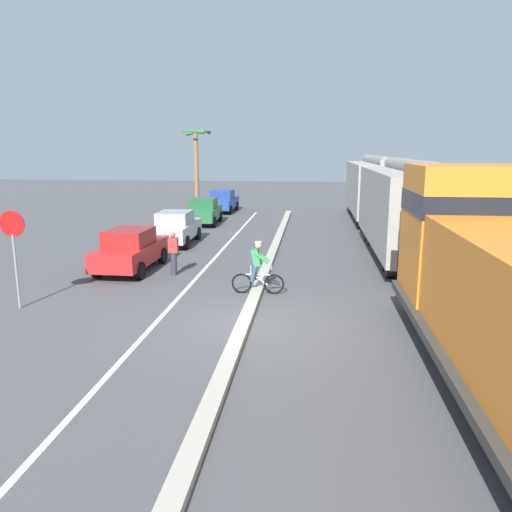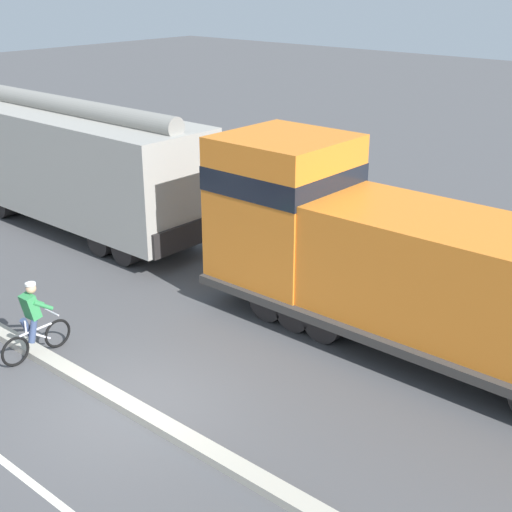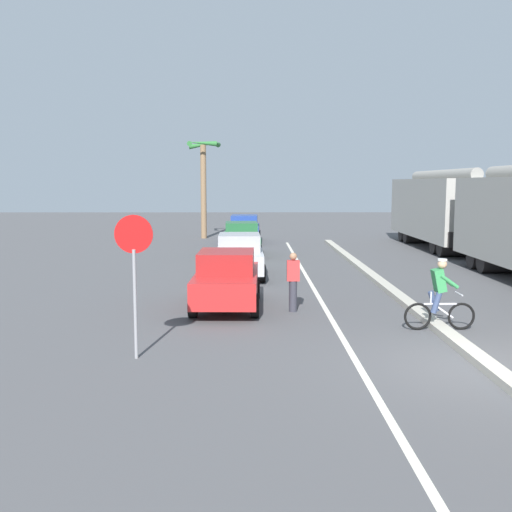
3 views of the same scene
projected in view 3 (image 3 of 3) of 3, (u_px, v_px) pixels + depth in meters
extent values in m
plane|color=#4C4C4F|center=(486.00, 368.00, 11.36)|extent=(120.00, 120.00, 0.00)
cube|color=#B2AD9E|center=(406.00, 302.00, 17.30)|extent=(0.36, 36.00, 0.16)
cube|color=silver|center=(323.00, 304.00, 17.29)|extent=(0.14, 36.00, 0.01)
cube|color=black|center=(486.00, 242.00, 25.78)|extent=(2.61, 0.10, 0.70)
cylinder|color=black|center=(500.00, 258.00, 24.37)|extent=(2.46, 0.90, 0.90)
cylinder|color=black|center=(512.00, 262.00, 23.28)|extent=(2.46, 0.90, 0.90)
cube|color=#A3A098|center=(441.00, 208.00, 31.93)|extent=(2.90, 10.40, 3.10)
cylinder|color=gray|center=(442.00, 175.00, 31.72)|extent=(0.60, 9.88, 0.60)
cube|color=black|center=(414.00, 224.00, 37.29)|extent=(2.61, 0.10, 0.70)
cube|color=black|center=(477.00, 240.00, 26.87)|extent=(2.61, 0.10, 0.70)
cylinder|color=black|center=(420.00, 234.00, 35.88)|extent=(2.46, 0.90, 0.90)
cylinder|color=black|center=(426.00, 235.00, 34.79)|extent=(2.46, 0.90, 0.90)
cylinder|color=black|center=(457.00, 245.00, 29.48)|extent=(2.46, 0.90, 0.90)
cylinder|color=black|center=(465.00, 247.00, 28.39)|extent=(2.46, 0.90, 0.90)
cube|color=red|center=(227.00, 284.00, 16.83)|extent=(1.78, 4.23, 0.70)
cube|color=maroon|center=(226.00, 262.00, 16.61)|extent=(1.54, 1.93, 0.60)
cube|color=#1E232D|center=(229.00, 259.00, 17.60)|extent=(1.43, 0.15, 0.51)
cylinder|color=black|center=(203.00, 288.00, 18.18)|extent=(0.23, 0.64, 0.64)
cylinder|color=black|center=(256.00, 288.00, 18.16)|extent=(0.23, 0.64, 0.64)
cylinder|color=black|center=(193.00, 305.00, 15.59)|extent=(0.23, 0.64, 0.64)
cylinder|color=black|center=(255.00, 306.00, 15.57)|extent=(0.23, 0.64, 0.64)
cube|color=#B7BABF|center=(239.00, 259.00, 22.32)|extent=(1.78, 4.23, 0.70)
cube|color=#9C9EA2|center=(239.00, 242.00, 22.09)|extent=(1.53, 1.93, 0.60)
cube|color=#1E232D|center=(239.00, 241.00, 23.09)|extent=(1.43, 0.15, 0.51)
cylinder|color=black|center=(219.00, 264.00, 23.63)|extent=(0.23, 0.64, 0.64)
cylinder|color=black|center=(260.00, 264.00, 23.67)|extent=(0.23, 0.64, 0.64)
cylinder|color=black|center=(216.00, 274.00, 21.05)|extent=(0.23, 0.64, 0.64)
cylinder|color=black|center=(262.00, 273.00, 21.09)|extent=(0.23, 0.64, 0.64)
cube|color=#286B3D|center=(241.00, 242.00, 28.95)|extent=(1.85, 4.26, 0.70)
cube|color=#225B34|center=(241.00, 228.00, 28.72)|extent=(1.57, 1.95, 0.60)
cube|color=#1E232D|center=(241.00, 228.00, 29.72)|extent=(1.43, 0.17, 0.51)
cylinder|color=black|center=(225.00, 246.00, 30.25)|extent=(0.24, 0.65, 0.64)
cylinder|color=black|center=(257.00, 246.00, 30.32)|extent=(0.24, 0.65, 0.64)
cylinder|color=black|center=(224.00, 252.00, 27.67)|extent=(0.24, 0.65, 0.64)
cylinder|color=black|center=(259.00, 252.00, 27.74)|extent=(0.24, 0.65, 0.64)
cube|color=#28479E|center=(245.00, 231.00, 35.04)|extent=(1.80, 4.24, 0.70)
cube|color=navy|center=(244.00, 220.00, 34.81)|extent=(1.54, 1.93, 0.60)
cube|color=#1E232D|center=(245.00, 220.00, 35.81)|extent=(1.43, 0.15, 0.51)
cylinder|color=black|center=(232.00, 235.00, 36.39)|extent=(0.23, 0.64, 0.64)
cylinder|color=black|center=(259.00, 235.00, 36.36)|extent=(0.23, 0.64, 0.64)
cylinder|color=black|center=(229.00, 239.00, 33.80)|extent=(0.23, 0.64, 0.64)
cylinder|color=black|center=(258.00, 239.00, 33.78)|extent=(0.23, 0.64, 0.64)
torus|color=black|center=(461.00, 316.00, 14.29)|extent=(0.66, 0.07, 0.66)
torus|color=black|center=(418.00, 316.00, 14.27)|extent=(0.66, 0.07, 0.66)
cylinder|color=silver|center=(440.00, 304.00, 14.24)|extent=(0.79, 0.06, 0.05)
cylinder|color=silver|center=(444.00, 311.00, 14.27)|extent=(0.48, 0.06, 0.36)
cylinder|color=silver|center=(431.00, 298.00, 14.22)|extent=(0.04, 0.04, 0.30)
cylinder|color=silver|center=(459.00, 294.00, 14.22)|extent=(0.04, 0.48, 0.04)
cylinder|color=#38476B|center=(434.00, 301.00, 14.34)|extent=(0.30, 0.14, 0.52)
cylinder|color=#38476B|center=(436.00, 303.00, 14.14)|extent=(0.27, 0.14, 0.52)
cube|color=#338C4C|center=(439.00, 280.00, 14.17)|extent=(0.33, 0.34, 0.57)
sphere|color=tan|center=(442.00, 264.00, 14.13)|extent=(0.22, 0.22, 0.22)
cylinder|color=white|center=(442.00, 260.00, 14.12)|extent=(0.22, 0.22, 0.05)
cylinder|color=#338C4C|center=(445.00, 279.00, 14.34)|extent=(0.46, 0.10, 0.36)
cylinder|color=#338C4C|center=(449.00, 281.00, 14.02)|extent=(0.46, 0.10, 0.36)
cylinder|color=gray|center=(135.00, 304.00, 11.88)|extent=(0.07, 0.07, 2.20)
cylinder|color=red|center=(134.00, 234.00, 11.72)|extent=(0.76, 0.03, 0.76)
cylinder|color=white|center=(134.00, 234.00, 11.74)|extent=(0.48, 0.02, 0.48)
cylinder|color=#846647|center=(204.00, 192.00, 37.55)|extent=(0.36, 0.36, 5.84)
cone|color=#2D7033|center=(217.00, 144.00, 37.20)|extent=(0.34, 1.80, 0.32)
cone|color=#2D7033|center=(203.00, 145.00, 38.07)|extent=(1.85, 0.45, 0.58)
cone|color=#2D7033|center=(189.00, 144.00, 37.02)|extent=(0.63, 1.84, 0.41)
cone|color=#2D7033|center=(202.00, 143.00, 36.29)|extent=(1.82, 0.34, 0.42)
cylinder|color=#33333D|center=(293.00, 296.00, 16.32)|extent=(0.22, 0.22, 0.85)
cube|color=red|center=(293.00, 271.00, 16.23)|extent=(0.34, 0.22, 0.56)
sphere|color=#9E7051|center=(293.00, 256.00, 16.18)|extent=(0.20, 0.20, 0.20)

